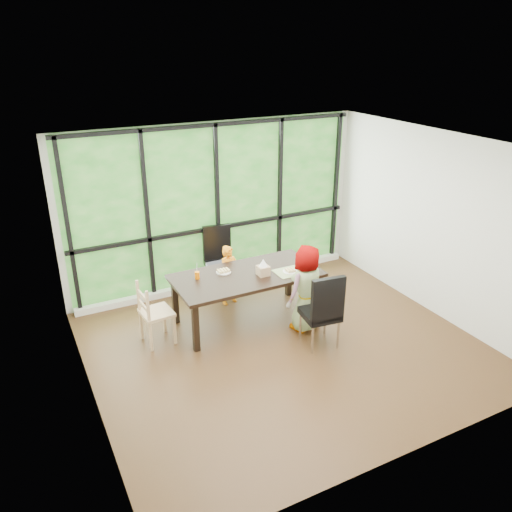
# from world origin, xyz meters

# --- Properties ---
(ground) EXTENTS (5.00, 5.00, 0.00)m
(ground) POSITION_xyz_m (0.00, 0.00, 0.00)
(ground) COLOR black
(ground) RESTS_ON ground
(back_wall) EXTENTS (5.00, 0.00, 5.00)m
(back_wall) POSITION_xyz_m (0.00, 2.25, 1.35)
(back_wall) COLOR silver
(back_wall) RESTS_ON ground
(foliage_backdrop) EXTENTS (4.80, 0.02, 2.65)m
(foliage_backdrop) POSITION_xyz_m (0.00, 2.23, 1.35)
(foliage_backdrop) COLOR #185416
(foliage_backdrop) RESTS_ON back_wall
(window_mullions) EXTENTS (4.80, 0.06, 2.65)m
(window_mullions) POSITION_xyz_m (0.00, 2.19, 1.35)
(window_mullions) COLOR black
(window_mullions) RESTS_ON back_wall
(window_sill) EXTENTS (4.80, 0.12, 0.10)m
(window_sill) POSITION_xyz_m (0.00, 2.15, 0.05)
(window_sill) COLOR silver
(window_sill) RESTS_ON ground
(dining_table) EXTENTS (2.19, 1.21, 0.75)m
(dining_table) POSITION_xyz_m (-0.14, 0.86, 0.38)
(dining_table) COLOR black
(dining_table) RESTS_ON ground
(chair_window_leather) EXTENTS (0.52, 0.52, 1.08)m
(chair_window_leather) POSITION_xyz_m (-0.09, 1.91, 0.54)
(chair_window_leather) COLOR black
(chair_window_leather) RESTS_ON ground
(chair_interior_leather) EXTENTS (0.51, 0.51, 1.08)m
(chair_interior_leather) POSITION_xyz_m (0.46, -0.15, 0.54)
(chair_interior_leather) COLOR black
(chair_interior_leather) RESTS_ON ground
(chair_end_beech) EXTENTS (0.43, 0.45, 0.90)m
(chair_end_beech) POSITION_xyz_m (-1.47, 0.90, 0.45)
(chair_end_beech) COLOR tan
(chair_end_beech) RESTS_ON ground
(child_toddler) EXTENTS (0.39, 0.30, 0.95)m
(child_toddler) POSITION_xyz_m (-0.14, 1.48, 0.48)
(child_toddler) COLOR orange
(child_toddler) RESTS_ON ground
(child_older) EXTENTS (0.71, 0.56, 1.27)m
(child_older) POSITION_xyz_m (0.49, 0.29, 0.63)
(child_older) COLOR gray
(child_older) RESTS_ON ground
(placemat) EXTENTS (0.46, 0.34, 0.01)m
(placemat) POSITION_xyz_m (0.47, 0.64, 0.75)
(placemat) COLOR tan
(placemat) RESTS_ON dining_table
(plate_far) EXTENTS (0.21, 0.21, 0.01)m
(plate_far) POSITION_xyz_m (-0.41, 1.06, 0.76)
(plate_far) COLOR white
(plate_far) RESTS_ON dining_table
(plate_near) EXTENTS (0.22, 0.22, 0.01)m
(plate_near) POSITION_xyz_m (0.46, 0.64, 0.76)
(plate_near) COLOR white
(plate_near) RESTS_ON dining_table
(orange_cup) EXTENTS (0.07, 0.07, 0.11)m
(orange_cup) POSITION_xyz_m (-0.82, 1.04, 0.80)
(orange_cup) COLOR #FF7300
(orange_cup) RESTS_ON dining_table
(green_cup) EXTENTS (0.08, 0.08, 0.12)m
(green_cup) POSITION_xyz_m (0.71, 0.55, 0.81)
(green_cup) COLOR green
(green_cup) RESTS_ON dining_table
(white_mug) EXTENTS (0.09, 0.09, 0.09)m
(white_mug) POSITION_xyz_m (0.86, 0.93, 0.80)
(white_mug) COLOR white
(white_mug) RESTS_ON dining_table
(tissue_box) EXTENTS (0.16, 0.16, 0.14)m
(tissue_box) POSITION_xyz_m (0.06, 0.73, 0.82)
(tissue_box) COLOR tan
(tissue_box) RESTS_ON dining_table
(crepe_rolls_far) EXTENTS (0.20, 0.12, 0.04)m
(crepe_rolls_far) POSITION_xyz_m (-0.41, 1.06, 0.78)
(crepe_rolls_far) COLOR tan
(crepe_rolls_far) RESTS_ON plate_far
(crepe_rolls_near) EXTENTS (0.15, 0.12, 0.04)m
(crepe_rolls_near) POSITION_xyz_m (0.46, 0.64, 0.78)
(crepe_rolls_near) COLOR tan
(crepe_rolls_near) RESTS_ON plate_near
(straw_white) EXTENTS (0.01, 0.04, 0.20)m
(straw_white) POSITION_xyz_m (-0.82, 1.04, 0.90)
(straw_white) COLOR white
(straw_white) RESTS_ON orange_cup
(straw_pink) EXTENTS (0.01, 0.04, 0.20)m
(straw_pink) POSITION_xyz_m (0.71, 0.55, 0.91)
(straw_pink) COLOR pink
(straw_pink) RESTS_ON green_cup
(tissue) EXTENTS (0.12, 0.12, 0.11)m
(tissue) POSITION_xyz_m (0.06, 0.73, 0.94)
(tissue) COLOR white
(tissue) RESTS_ON tissue_box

